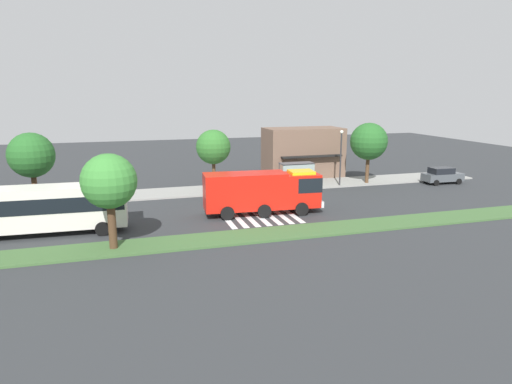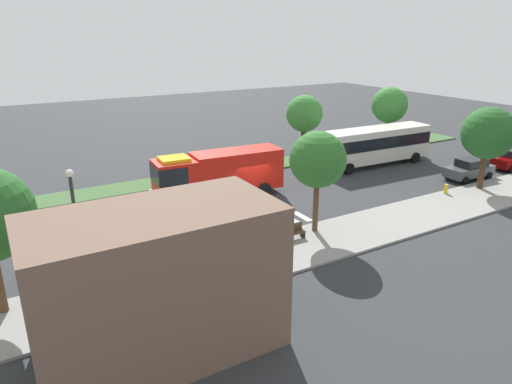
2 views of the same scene
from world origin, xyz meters
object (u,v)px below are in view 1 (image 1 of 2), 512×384
(parked_car_mid, at_px, (9,202))
(bench_west_of_shelter, at_px, (232,186))
(fire_truck, at_px, (266,190))
(sidewalk_tree_center, at_px, (213,147))
(street_lamp, at_px, (341,153))
(sidewalk_tree_west, at_px, (31,155))
(bench_near_shelter, at_px, (261,184))
(sidewalk_tree_east, at_px, (369,142))
(fire_hydrant, at_px, (76,198))
(transit_bus, at_px, (43,207))
(bus_stop_shelter, at_px, (298,170))
(parked_car_east, at_px, (442,175))
(median_tree_west, at_px, (109,182))

(parked_car_mid, height_order, bench_west_of_shelter, parked_car_mid)
(fire_truck, height_order, sidewalk_tree_center, sidewalk_tree_center)
(street_lamp, height_order, sidewalk_tree_west, sidewalk_tree_west)
(sidewalk_tree_west, bearing_deg, sidewalk_tree_center, 0.00)
(bench_near_shelter, xyz_separation_m, bench_west_of_shelter, (-3.02, 0.00, 0.00))
(parked_car_mid, relative_size, bench_west_of_shelter, 2.73)
(sidewalk_tree_center, bearing_deg, bench_near_shelter, 3.59)
(bench_near_shelter, distance_m, sidewalk_tree_east, 12.69)
(bench_near_shelter, height_order, sidewalk_tree_east, sidewalk_tree_east)
(sidewalk_tree_east, bearing_deg, bench_near_shelter, 178.52)
(sidewalk_tree_center, bearing_deg, fire_truck, -73.28)
(parked_car_mid, relative_size, sidewalk_tree_west, 0.69)
(fire_hydrant, bearing_deg, transit_bus, -98.05)
(bench_west_of_shelter, bearing_deg, bench_near_shelter, 0.00)
(bus_stop_shelter, distance_m, street_lamp, 4.90)
(parked_car_east, bearing_deg, bus_stop_shelter, 172.52)
(parked_car_east, distance_m, median_tree_west, 36.45)
(bench_near_shelter, distance_m, sidewalk_tree_west, 21.34)
(bench_near_shelter, relative_size, sidewalk_tree_center, 0.26)
(parked_car_east, height_order, sidewalk_tree_east, sidewalk_tree_east)
(parked_car_mid, distance_m, transit_bus, 8.22)
(bench_west_of_shelter, relative_size, sidewalk_tree_center, 0.26)
(bus_stop_shelter, relative_size, bench_west_of_shelter, 2.19)
(parked_car_mid, xyz_separation_m, fire_hydrant, (5.05, 1.70, -0.39))
(fire_truck, relative_size, sidewalk_tree_west, 1.56)
(sidewalk_tree_east, bearing_deg, bench_west_of_shelter, 178.82)
(sidewalk_tree_center, bearing_deg, street_lamp, -1.70)
(fire_truck, height_order, street_lamp, street_lamp)
(sidewalk_tree_west, bearing_deg, bench_west_of_shelter, 0.99)
(sidewalk_tree_west, relative_size, sidewalk_tree_center, 1.02)
(sidewalk_tree_center, distance_m, sidewalk_tree_east, 16.96)
(parked_car_mid, xyz_separation_m, parked_car_east, (42.70, -0.00, 0.03))
(parked_car_east, height_order, median_tree_west, median_tree_west)
(street_lamp, bearing_deg, transit_bus, -161.85)
(parked_car_mid, height_order, sidewalk_tree_east, sidewalk_tree_east)
(bench_near_shelter, distance_m, fire_hydrant, 17.66)
(parked_car_east, relative_size, median_tree_west, 0.72)
(bench_west_of_shelter, xyz_separation_m, street_lamp, (11.57, -0.71, 3.00))
(sidewalk_tree_center, bearing_deg, sidewalk_tree_east, -0.00)
(bench_west_of_shelter, height_order, street_lamp, street_lamp)
(median_tree_west, bearing_deg, street_lamp, 30.94)
(transit_bus, height_order, bench_near_shelter, transit_bus)
(bus_stop_shelter, bearing_deg, parked_car_mid, -174.69)
(parked_car_east, bearing_deg, street_lamp, 172.41)
(parked_car_east, relative_size, bench_near_shelter, 2.72)
(sidewalk_tree_center, height_order, median_tree_west, sidewalk_tree_center)
(sidewalk_tree_center, relative_size, sidewalk_tree_east, 0.95)
(parked_car_east, distance_m, transit_bus, 39.59)
(transit_bus, height_order, bench_west_of_shelter, transit_bus)
(parked_car_mid, bearing_deg, transit_bus, -58.94)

